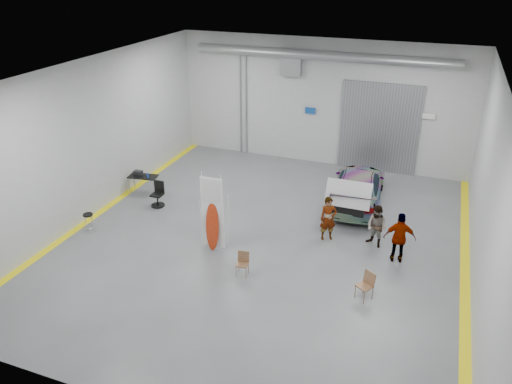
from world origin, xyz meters
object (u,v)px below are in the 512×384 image
(surfboard_display, at_px, (212,219))
(shop_stool, at_px, (89,223))
(folding_chair_far, at_px, (364,291))
(person_c, at_px, (400,238))
(folding_chair_near, at_px, (242,268))
(work_table, at_px, (142,176))
(office_chair, at_px, (158,195))
(sedan_car, at_px, (358,186))
(person_b, at_px, (377,226))
(person_a, at_px, (328,219))

(surfboard_display, bearing_deg, shop_stool, -175.95)
(folding_chair_far, xyz_separation_m, shop_stool, (-10.21, 0.41, 0.10))
(person_c, relative_size, shop_stool, 2.41)
(folding_chair_near, distance_m, work_table, 7.67)
(person_c, height_order, surfboard_display, surfboard_display)
(work_table, bearing_deg, surfboard_display, -33.00)
(person_c, xyz_separation_m, office_chair, (-9.64, 0.76, -0.44))
(sedan_car, relative_size, folding_chair_far, 5.68)
(person_c, bearing_deg, person_b, -50.33)
(shop_stool, bearing_deg, person_b, 15.33)
(shop_stool, bearing_deg, folding_chair_near, -5.03)
(person_b, bearing_deg, office_chair, -151.12)
(person_c, xyz_separation_m, shop_stool, (-10.91, -2.04, -0.53))
(sedan_car, xyz_separation_m, surfboard_display, (-4.04, -5.45, 0.45))
(person_b, relative_size, folding_chair_far, 1.77)
(folding_chair_near, bearing_deg, surfboard_display, 137.38)
(sedan_car, xyz_separation_m, office_chair, (-7.57, -3.19, -0.27))
(office_chair, bearing_deg, person_c, -4.95)
(person_a, xyz_separation_m, folding_chair_near, (-2.02, -3.19, -0.58))
(folding_chair_near, bearing_deg, folding_chair_far, -5.07)
(person_a, distance_m, surfboard_display, 4.15)
(sedan_car, bearing_deg, person_c, 113.09)
(folding_chair_near, bearing_deg, office_chair, 139.25)
(shop_stool, height_order, office_chair, office_chair)
(sedan_car, xyz_separation_m, folding_chair_far, (1.37, -6.39, -0.45))
(person_c, distance_m, work_table, 11.06)
(person_b, height_order, folding_chair_near, person_b)
(sedan_car, height_order, person_a, person_a)
(person_b, relative_size, person_c, 0.87)
(person_a, distance_m, person_b, 1.71)
(shop_stool, distance_m, work_table, 3.69)
(shop_stool, bearing_deg, person_c, 10.58)
(folding_chair_near, xyz_separation_m, shop_stool, (-6.35, 0.56, 0.12))
(sedan_car, height_order, folding_chair_near, sedan_car)
(sedan_car, bearing_deg, folding_chair_far, 97.50)
(person_c, xyz_separation_m, folding_chair_near, (-4.56, -2.60, -0.65))
(folding_chair_far, relative_size, office_chair, 0.85)
(folding_chair_far, height_order, office_chair, office_chair)
(sedan_car, bearing_deg, work_table, 10.05)
(shop_stool, height_order, work_table, work_table)
(person_c, height_order, office_chair, person_c)
(surfboard_display, relative_size, folding_chair_near, 3.67)
(person_c, relative_size, folding_chair_near, 2.27)
(sedan_car, xyz_separation_m, folding_chair_near, (-2.49, -6.54, -0.47))
(sedan_car, bearing_deg, person_b, 106.25)
(person_c, bearing_deg, work_table, -18.27)
(sedan_car, relative_size, person_a, 3.00)
(person_b, height_order, person_c, person_c)
(person_b, height_order, work_table, person_b)
(surfboard_display, bearing_deg, person_b, 20.48)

